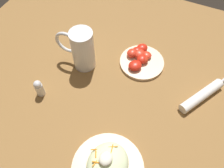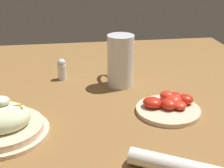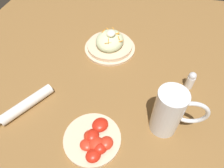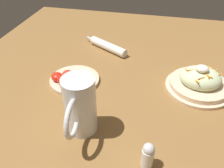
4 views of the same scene
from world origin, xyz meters
TOP-DOWN VIEW (x-y plane):
  - ground_plane at (0.00, 0.00)m, footprint 1.43×1.43m
  - salad_plate at (0.16, 0.06)m, footprint 0.22×0.22m
  - beer_mug at (-0.16, -0.19)m, footprint 0.08×0.15m
  - napkin_roll at (-0.20, 0.26)m, footprint 0.21×0.13m
  - tomato_plate at (-0.26, 0.00)m, footprint 0.17×0.17m
  - salt_shaker at (0.02, -0.27)m, footprint 0.03×0.03m

SIDE VIEW (x-z plane):
  - ground_plane at x=0.00m, z-range 0.00..0.00m
  - tomato_plate at x=-0.26m, z-range 0.00..0.04m
  - napkin_roll at x=-0.20m, z-range 0.00..0.03m
  - salad_plate at x=0.16m, z-range -0.02..0.08m
  - salt_shaker at x=0.02m, z-range 0.00..0.07m
  - beer_mug at x=-0.16m, z-range -0.01..0.16m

